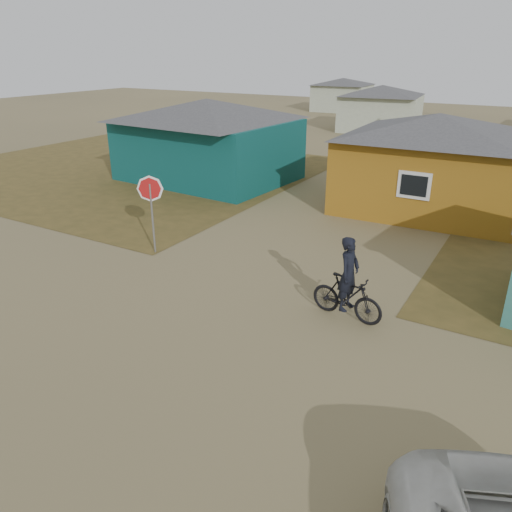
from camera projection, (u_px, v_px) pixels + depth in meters
The scene contains 8 objects.
ground at pixel (169, 349), 11.22m from camera, with size 120.00×120.00×0.00m, color olive.
grass_nw at pixel (124, 169), 28.12m from camera, with size 20.00×18.00×0.00m, color brown.
house_teal at pixel (208, 139), 25.15m from camera, with size 8.93×7.08×4.00m.
house_yellow at pixel (434, 161), 20.41m from camera, with size 7.72×6.76×3.90m.
house_pale_west at pixel (381, 108), 40.37m from camera, with size 7.04×6.15×3.60m.
house_pale_north at pixel (342, 94), 53.70m from camera, with size 6.28×5.81×3.40m.
stop_sign at pixel (151, 197), 15.83m from camera, with size 0.84×0.15×2.59m.
cyclist at pixel (347, 290), 12.23m from camera, with size 1.95×0.76×2.15m.
Camera 1 is at (6.54, -7.24, 6.24)m, focal length 35.00 mm.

